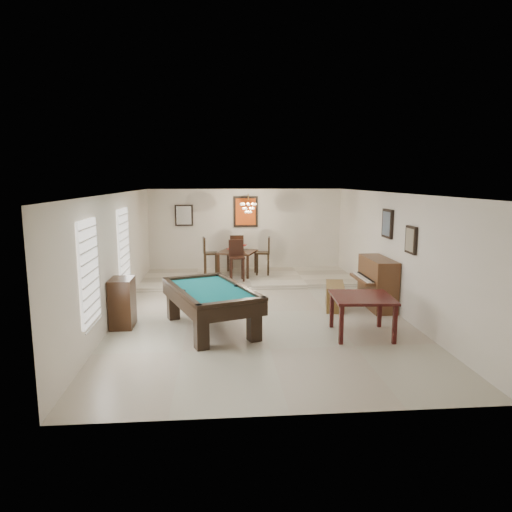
{
  "coord_description": "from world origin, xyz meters",
  "views": [
    {
      "loc": [
        -0.86,
        -9.69,
        2.88
      ],
      "look_at": [
        0.0,
        0.6,
        1.15
      ],
      "focal_mm": 32.0,
      "sensor_mm": 36.0,
      "label": 1
    }
  ],
  "objects": [
    {
      "name": "wall_back",
      "position": [
        0.0,
        4.5,
        1.3
      ],
      "size": [
        6.0,
        0.04,
        2.6
      ],
      "primitive_type": "cube",
      "color": "silver",
      "rests_on": "ground_plane"
    },
    {
      "name": "back_painting",
      "position": [
        0.0,
        4.46,
        1.9
      ],
      "size": [
        0.75,
        0.06,
        0.95
      ],
      "primitive_type": "cube",
      "color": "#D84C14",
      "rests_on": "wall_back"
    },
    {
      "name": "back_mirror",
      "position": [
        -1.9,
        4.46,
        1.8
      ],
      "size": [
        0.55,
        0.06,
        0.65
      ],
      "primitive_type": "cube",
      "color": "white",
      "rests_on": "wall_back"
    },
    {
      "name": "window_left_rear",
      "position": [
        -2.97,
        0.6,
        1.4
      ],
      "size": [
        0.06,
        1.0,
        1.7
      ],
      "primitive_type": "cube",
      "color": "white",
      "rests_on": "wall_left"
    },
    {
      "name": "square_table",
      "position": [
        1.79,
        -1.68,
        0.38
      ],
      "size": [
        1.16,
        1.16,
        0.75
      ],
      "primitive_type": null,
      "rotation": [
        0.0,
        0.0,
        -0.07
      ],
      "color": "black",
      "rests_on": "ground_plane"
    },
    {
      "name": "ground_plane",
      "position": [
        0.0,
        0.0,
        -0.01
      ],
      "size": [
        6.0,
        9.0,
        0.02
      ],
      "primitive_type": "cube",
      "color": "beige"
    },
    {
      "name": "flower_vase",
      "position": [
        -0.31,
        3.44,
        1.06
      ],
      "size": [
        0.16,
        0.16,
        0.23
      ],
      "primitive_type": null,
      "rotation": [
        0.0,
        0.0,
        0.27
      ],
      "color": "red",
      "rests_on": "dining_table"
    },
    {
      "name": "pool_table",
      "position": [
        -1.03,
        -1.09,
        0.4
      ],
      "size": [
        2.03,
        2.69,
        0.8
      ],
      "primitive_type": null,
      "rotation": [
        0.0,
        0.0,
        0.35
      ],
      "color": "black",
      "rests_on": "ground_plane"
    },
    {
      "name": "wall_right",
      "position": [
        3.0,
        0.0,
        1.3
      ],
      "size": [
        0.04,
        9.0,
        2.6
      ],
      "primitive_type": "cube",
      "color": "silver",
      "rests_on": "ground_plane"
    },
    {
      "name": "wall_left",
      "position": [
        -3.0,
        0.0,
        1.3
      ],
      "size": [
        0.04,
        9.0,
        2.6
      ],
      "primitive_type": "cube",
      "color": "silver",
      "rests_on": "ground_plane"
    },
    {
      "name": "ceiling",
      "position": [
        0.0,
        0.0,
        2.6
      ],
      "size": [
        6.0,
        9.0,
        0.04
      ],
      "primitive_type": "cube",
      "color": "white",
      "rests_on": "wall_back"
    },
    {
      "name": "dining_chair_east",
      "position": [
        0.44,
        3.45,
        0.67
      ],
      "size": [
        0.46,
        0.46,
        1.11
      ],
      "primitive_type": null,
      "rotation": [
        0.0,
        0.0,
        -1.7
      ],
      "color": "black",
      "rests_on": "dining_step"
    },
    {
      "name": "dining_table",
      "position": [
        -0.31,
        3.44,
        0.53
      ],
      "size": [
        1.27,
        1.27,
        0.82
      ],
      "primitive_type": null,
      "rotation": [
        0.0,
        0.0,
        -0.34
      ],
      "color": "black",
      "rests_on": "dining_step"
    },
    {
      "name": "apothecary_chest",
      "position": [
        -2.76,
        -0.79,
        0.49
      ],
      "size": [
        0.43,
        0.65,
        0.97
      ],
      "primitive_type": "cube",
      "color": "black",
      "rests_on": "ground_plane"
    },
    {
      "name": "dining_step",
      "position": [
        0.0,
        3.25,
        0.06
      ],
      "size": [
        6.0,
        2.5,
        0.12
      ],
      "primitive_type": "cube",
      "color": "beige",
      "rests_on": "ground_plane"
    },
    {
      "name": "piano_bench",
      "position": [
        1.76,
        0.16,
        0.28
      ],
      "size": [
        0.6,
        1.06,
        0.56
      ],
      "primitive_type": "cube",
      "rotation": [
        0.0,
        0.0,
        -0.22
      ],
      "color": "brown",
      "rests_on": "ground_plane"
    },
    {
      "name": "upright_piano",
      "position": [
        2.6,
        0.14,
        0.57
      ],
      "size": [
        0.77,
        1.37,
        1.14
      ],
      "primitive_type": null,
      "color": "brown",
      "rests_on": "ground_plane"
    },
    {
      "name": "dining_chair_south",
      "position": [
        -0.36,
        2.67,
        0.68
      ],
      "size": [
        0.44,
        0.44,
        1.12
      ],
      "primitive_type": null,
      "rotation": [
        0.0,
        0.0,
        0.06
      ],
      "color": "black",
      "rests_on": "dining_step"
    },
    {
      "name": "right_picture_upper",
      "position": [
        2.96,
        0.3,
        1.9
      ],
      "size": [
        0.06,
        0.55,
        0.65
      ],
      "primitive_type": "cube",
      "color": "slate",
      "rests_on": "wall_right"
    },
    {
      "name": "dining_chair_west",
      "position": [
        -1.09,
        3.47,
        0.68
      ],
      "size": [
        0.46,
        0.46,
        1.12
      ],
      "primitive_type": null,
      "rotation": [
        0.0,
        0.0,
        1.68
      ],
      "color": "black",
      "rests_on": "dining_step"
    },
    {
      "name": "dining_chair_north",
      "position": [
        -0.29,
        4.15,
        0.67
      ],
      "size": [
        0.44,
        0.44,
        1.1
      ],
      "primitive_type": null,
      "rotation": [
        0.0,
        0.0,
        3.07
      ],
      "color": "black",
      "rests_on": "dining_step"
    },
    {
      "name": "chandelier",
      "position": [
        0.0,
        3.2,
        2.2
      ],
      "size": [
        0.44,
        0.44,
        0.6
      ],
      "primitive_type": null,
      "color": "#FFE5B2",
      "rests_on": "ceiling"
    },
    {
      "name": "wall_front",
      "position": [
        0.0,
        -4.5,
        1.3
      ],
      "size": [
        6.0,
        0.04,
        2.6
      ],
      "primitive_type": "cube",
      "color": "silver",
      "rests_on": "ground_plane"
    },
    {
      "name": "window_left_front",
      "position": [
        -2.97,
        -2.2,
        1.4
      ],
      "size": [
        0.06,
        1.0,
        1.7
      ],
      "primitive_type": "cube",
      "color": "white",
      "rests_on": "wall_left"
    },
    {
      "name": "right_picture_lower",
      "position": [
        2.96,
        -1.0,
        1.7
      ],
      "size": [
        0.06,
        0.45,
        0.55
      ],
      "primitive_type": "cube",
      "color": "gray",
      "rests_on": "wall_right"
    }
  ]
}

